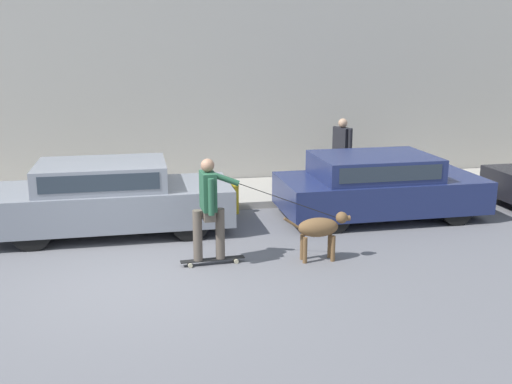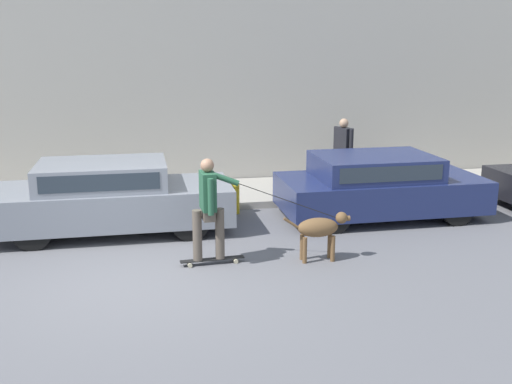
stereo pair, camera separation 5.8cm
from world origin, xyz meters
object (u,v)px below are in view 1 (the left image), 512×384
at_px(parked_car_1, 111,198).
at_px(parked_car_2, 378,186).
at_px(dog, 320,229).
at_px(skateboarder, 209,205).
at_px(pedestrian_with_bag, 342,149).
at_px(fire_hydrant, 235,197).

distance_m(parked_car_1, parked_car_2, 5.11).
distance_m(dog, skateboarder, 1.78).
xyz_separation_m(dog, pedestrian_with_bag, (1.82, 4.22, 0.48)).
xyz_separation_m(parked_car_1, pedestrian_with_bag, (5.09, 2.08, 0.36)).
bearing_deg(dog, pedestrian_with_bag, 67.26).
bearing_deg(parked_car_2, parked_car_1, 179.45).
relative_size(dog, fire_hydrant, 1.62).
bearing_deg(fire_hydrant, skateboarder, -106.76).
bearing_deg(pedestrian_with_bag, skateboarder, 26.22).
bearing_deg(dog, fire_hydrant, 107.52).
bearing_deg(parked_car_1, fire_hydrant, 17.65).
bearing_deg(parked_car_2, skateboarder, -151.37).
height_order(parked_car_1, fire_hydrant, parked_car_1).
height_order(parked_car_1, pedestrian_with_bag, pedestrian_with_bag).
bearing_deg(skateboarder, parked_car_2, 25.61).
xyz_separation_m(pedestrian_with_bag, fire_hydrant, (-2.70, -1.31, -0.66)).
distance_m(pedestrian_with_bag, fire_hydrant, 3.08).
height_order(parked_car_1, skateboarder, skateboarder).
relative_size(parked_car_2, pedestrian_with_bag, 2.53).
bearing_deg(dog, parked_car_2, 49.79).
bearing_deg(parked_car_1, dog, -33.45).
xyz_separation_m(parked_car_2, dog, (-1.84, -2.14, -0.10)).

